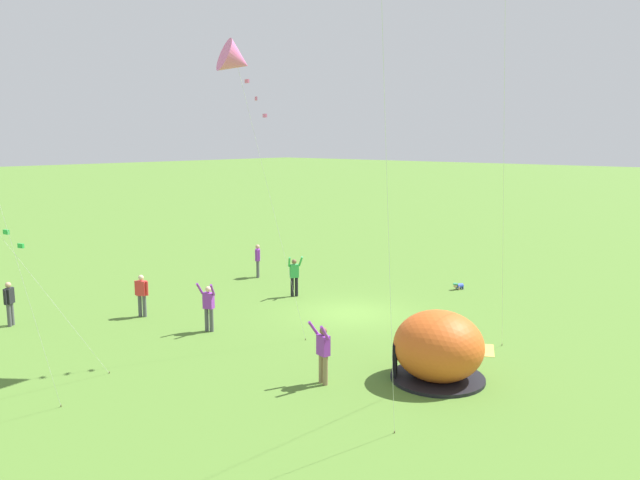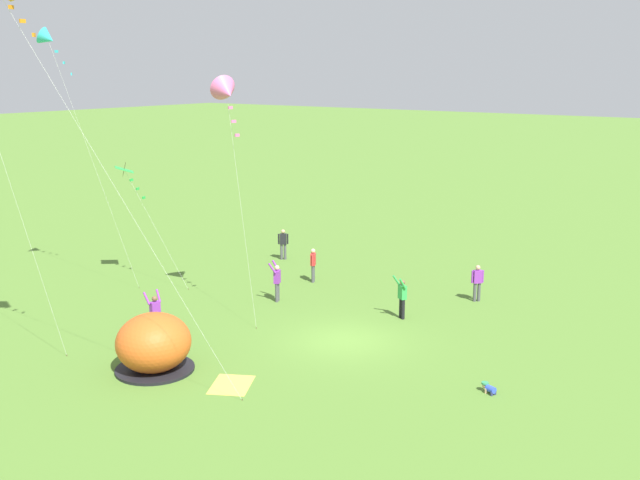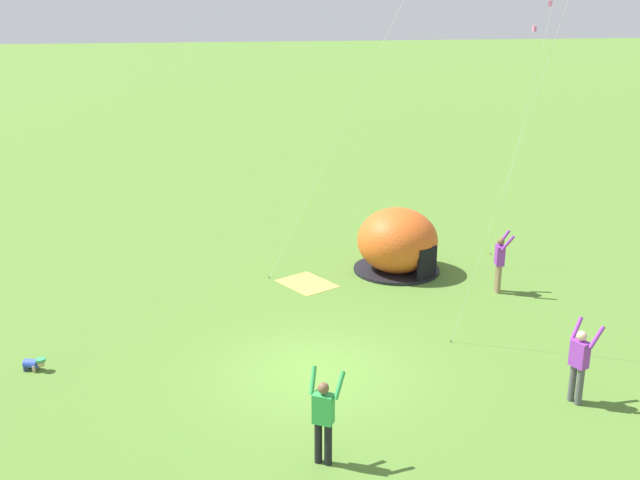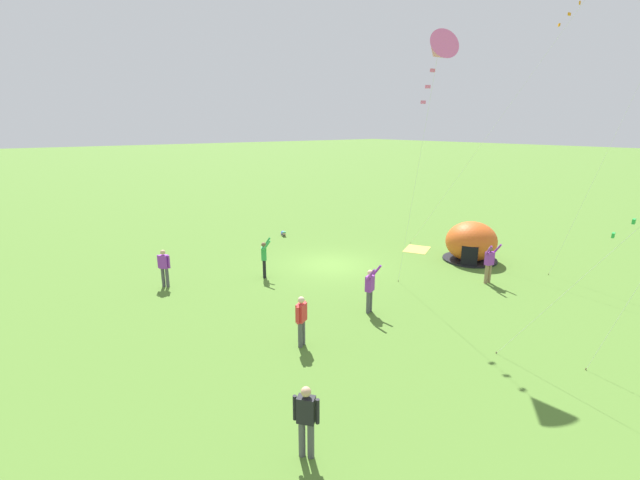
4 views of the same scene
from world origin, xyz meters
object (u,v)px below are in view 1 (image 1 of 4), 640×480
(popup_tent, at_px, (438,348))
(person_near_tent, at_px, (142,293))
(toddler_crawling, at_px, (458,286))
(person_with_toddler, at_px, (9,301))
(person_arms_raised, at_px, (294,275))
(person_watching_sky, at_px, (258,259))
(person_strolling, at_px, (209,305))
(kite_pink, at_px, (236,60))
(person_center_field, at_px, (323,351))

(popup_tent, relative_size, person_near_tent, 1.63)
(toddler_crawling, xyz_separation_m, person_with_toddler, (10.07, 16.54, 0.79))
(person_near_tent, relative_size, person_arms_raised, 0.91)
(toddler_crawling, relative_size, person_watching_sky, 0.32)
(person_watching_sky, distance_m, person_strolling, 9.22)
(person_near_tent, xyz_separation_m, person_with_toddler, (2.72, 4.04, 0.00))
(person_arms_raised, xyz_separation_m, person_strolling, (-1.20, 5.88, 0.00))
(person_arms_raised, bearing_deg, kite_pink, 119.59)
(popup_tent, relative_size, person_strolling, 1.49)
(kite_pink, bearing_deg, popup_tent, -162.27)
(person_strolling, height_order, kite_pink, kite_pink)
(toddler_crawling, xyz_separation_m, person_watching_sky, (9.13, 4.46, 0.79))
(kite_pink, bearing_deg, toddler_crawling, -96.03)
(toddler_crawling, distance_m, person_with_toddler, 19.38)
(popup_tent, height_order, person_near_tent, popup_tent)
(person_watching_sky, height_order, kite_pink, kite_pink)
(kite_pink, bearing_deg, person_center_field, 173.59)
(person_with_toddler, height_order, kite_pink, kite_pink)
(person_watching_sky, height_order, person_near_tent, same)
(person_watching_sky, bearing_deg, person_arms_raised, 158.64)
(popup_tent, distance_m, person_arms_raised, 10.97)
(person_watching_sky, height_order, person_center_field, person_center_field)
(person_near_tent, bearing_deg, kite_pink, 179.79)
(person_watching_sky, distance_m, person_arms_raised, 4.46)
(person_strolling, bearing_deg, person_center_field, 171.19)
(person_arms_raised, distance_m, kite_pink, 11.32)
(person_watching_sky, xyz_separation_m, person_near_tent, (-1.78, 8.04, 0.00))
(person_arms_raised, height_order, person_with_toddler, person_arms_raised)
(person_with_toddler, bearing_deg, popup_tent, -158.18)
(toddler_crawling, relative_size, kite_pink, 0.05)
(popup_tent, xyz_separation_m, person_strolling, (8.86, 1.49, 0.00))
(toddler_crawling, bearing_deg, person_arms_raised, 50.72)
(popup_tent, distance_m, person_strolling, 8.98)
(popup_tent, relative_size, person_watching_sky, 1.63)
(person_near_tent, height_order, person_arms_raised, person_arms_raised)
(popup_tent, distance_m, toddler_crawling, 11.67)
(popup_tent, height_order, toddler_crawling, popup_tent)
(person_near_tent, bearing_deg, popup_tent, -170.75)
(person_near_tent, relative_size, person_with_toddler, 1.00)
(person_center_field, bearing_deg, person_near_tent, -2.71)
(toddler_crawling, relative_size, person_with_toddler, 0.32)
(popup_tent, distance_m, kite_pink, 10.88)
(popup_tent, bearing_deg, kite_pink, 17.73)
(person_strolling, relative_size, kite_pink, 0.18)
(popup_tent, xyz_separation_m, person_near_tent, (12.43, 2.02, -0.03))
(person_with_toddler, bearing_deg, person_arms_raised, -115.96)
(person_watching_sky, relative_size, person_strolling, 0.91)
(toddler_crawling, distance_m, person_watching_sky, 10.19)
(toddler_crawling, distance_m, kite_pink, 15.70)
(person_near_tent, distance_m, kite_pink, 10.50)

